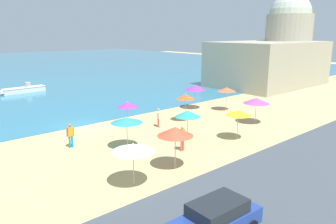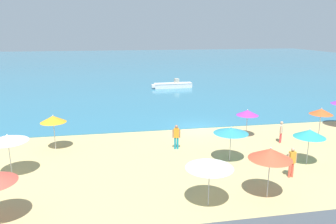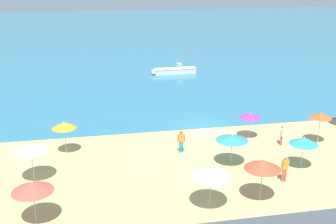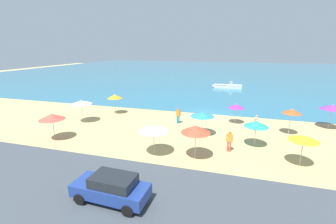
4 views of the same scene
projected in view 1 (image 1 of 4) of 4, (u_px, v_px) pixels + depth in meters
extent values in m
plane|color=tan|center=(80.00, 127.00, 28.82)|extent=(160.00, 160.00, 0.00)
cube|color=#40484E|center=(253.00, 206.00, 15.64)|extent=(80.00, 8.00, 0.06)
cylinder|color=#B2B2B7|center=(195.00, 99.00, 35.14)|extent=(0.05, 0.05, 2.14)
cone|color=purple|center=(195.00, 88.00, 34.84)|extent=(2.25, 2.25, 0.48)
sphere|color=silver|center=(195.00, 85.00, 34.78)|extent=(0.08, 0.08, 0.08)
cylinder|color=#B2B2B7|center=(188.00, 128.00, 25.24)|extent=(0.05, 0.05, 1.86)
cone|color=teal|center=(188.00, 114.00, 24.97)|extent=(1.97, 1.97, 0.48)
sphere|color=silver|center=(188.00, 110.00, 24.91)|extent=(0.08, 0.08, 0.08)
cylinder|color=#B2B2B7|center=(128.00, 117.00, 28.51)|extent=(0.05, 0.05, 1.83)
cone|color=purple|center=(127.00, 105.00, 28.25)|extent=(1.74, 1.74, 0.42)
sphere|color=silver|center=(127.00, 102.00, 28.19)|extent=(0.08, 0.08, 0.08)
cylinder|color=#B2B2B7|center=(134.00, 168.00, 17.57)|extent=(0.05, 0.05, 2.03)
cone|color=white|center=(133.00, 148.00, 17.29)|extent=(2.31, 2.31, 0.40)
sphere|color=silver|center=(133.00, 144.00, 17.24)|extent=(0.08, 0.08, 0.08)
cylinder|color=#B2B2B7|center=(185.00, 110.00, 30.16)|extent=(0.05, 0.05, 2.20)
cone|color=#DA5423|center=(185.00, 97.00, 29.85)|extent=(1.71, 1.71, 0.43)
sphere|color=silver|center=(185.00, 94.00, 29.80)|extent=(0.08, 0.08, 0.08)
cylinder|color=#B2B2B7|center=(127.00, 135.00, 23.26)|extent=(0.05, 0.05, 1.95)
cone|color=teal|center=(127.00, 120.00, 23.00)|extent=(2.25, 2.25, 0.36)
sphere|color=silver|center=(127.00, 117.00, 22.95)|extent=(0.08, 0.08, 0.08)
cylinder|color=#B2B2B7|center=(256.00, 113.00, 29.63)|extent=(0.05, 0.05, 1.91)
cone|color=purple|center=(256.00, 101.00, 29.35)|extent=(2.37, 2.37, 0.50)
sphere|color=silver|center=(257.00, 98.00, 29.28)|extent=(0.08, 0.08, 0.08)
cylinder|color=#B2B2B7|center=(226.00, 101.00, 34.44)|extent=(0.05, 0.05, 2.10)
cone|color=#EF5B35|center=(227.00, 89.00, 34.15)|extent=(1.93, 1.93, 0.41)
sphere|color=silver|center=(227.00, 87.00, 34.10)|extent=(0.08, 0.08, 0.08)
cylinder|color=#B2B2B7|center=(237.00, 127.00, 25.16)|extent=(0.05, 0.05, 1.99)
cone|color=gold|center=(238.00, 113.00, 24.89)|extent=(1.97, 1.97, 0.38)
sphere|color=silver|center=(238.00, 110.00, 24.84)|extent=(0.08, 0.08, 0.08)
cylinder|color=#B2B2B7|center=(175.00, 152.00, 19.74)|extent=(0.05, 0.05, 2.15)
cone|color=#ED4C2F|center=(175.00, 131.00, 19.43)|extent=(2.18, 2.18, 0.55)
sphere|color=silver|center=(175.00, 127.00, 19.36)|extent=(0.08, 0.08, 0.08)
cylinder|color=#E83C41|center=(158.00, 123.00, 28.51)|extent=(0.14, 0.14, 0.80)
cylinder|color=#E83C41|center=(158.00, 122.00, 28.69)|extent=(0.14, 0.14, 0.80)
cube|color=beige|center=(158.00, 115.00, 28.43)|extent=(0.39, 0.42, 0.64)
sphere|color=tan|center=(158.00, 110.00, 28.32)|extent=(0.22, 0.22, 0.22)
cylinder|color=tan|center=(158.00, 116.00, 28.21)|extent=(0.09, 0.09, 0.57)
cylinder|color=tan|center=(158.00, 114.00, 28.67)|extent=(0.09, 0.09, 0.57)
cylinder|color=#E7513F|center=(183.00, 144.00, 22.94)|extent=(0.14, 0.14, 0.88)
cylinder|color=#E7513F|center=(181.00, 145.00, 22.82)|extent=(0.14, 0.14, 0.88)
cube|color=orange|center=(182.00, 134.00, 22.69)|extent=(0.36, 0.23, 0.70)
sphere|color=tan|center=(183.00, 127.00, 22.57)|extent=(0.22, 0.22, 0.22)
cylinder|color=tan|center=(185.00, 134.00, 22.86)|extent=(0.09, 0.09, 0.63)
cylinder|color=tan|center=(180.00, 135.00, 22.54)|extent=(0.09, 0.09, 0.63)
cylinder|color=teal|center=(72.00, 142.00, 23.56)|extent=(0.14, 0.14, 0.87)
cylinder|color=teal|center=(70.00, 142.00, 23.47)|extent=(0.14, 0.14, 0.87)
cube|color=orange|center=(70.00, 131.00, 23.32)|extent=(0.39, 0.27, 0.69)
sphere|color=#9E6D56|center=(70.00, 125.00, 23.21)|extent=(0.22, 0.22, 0.22)
cylinder|color=#9E6D56|center=(74.00, 132.00, 23.46)|extent=(0.09, 0.09, 0.62)
cylinder|color=#9E6D56|center=(67.00, 133.00, 23.21)|extent=(0.09, 0.09, 0.62)
cube|color=navy|center=(214.00, 224.00, 13.02)|extent=(4.23, 1.81, 0.68)
cube|color=#1E2328|center=(218.00, 208.00, 12.99)|extent=(2.39, 1.54, 0.55)
cylinder|color=black|center=(223.00, 211.00, 14.55)|extent=(0.65, 0.24, 0.64)
cube|color=silver|center=(24.00, 90.00, 44.51)|extent=(5.52, 1.45, 0.64)
cube|color=silver|center=(1.00, 92.00, 42.54)|extent=(0.47, 0.71, 0.39)
cube|color=silver|center=(24.00, 88.00, 44.43)|extent=(5.52, 1.53, 0.08)
cube|color=#B2AD9E|center=(28.00, 85.00, 44.72)|extent=(0.63, 0.76, 0.70)
cube|color=#A09A84|center=(268.00, 64.00, 50.32)|extent=(17.75, 11.36, 6.65)
cylinder|color=#A09A84|center=(287.00, 49.00, 53.22)|extent=(7.26, 7.26, 10.78)
sphere|color=#ABB4A0|center=(290.00, 14.00, 51.93)|extent=(6.53, 6.53, 6.53)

